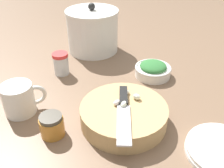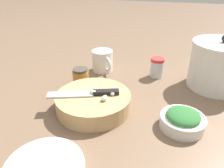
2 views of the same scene
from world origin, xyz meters
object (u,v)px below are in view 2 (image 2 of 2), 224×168
(spice_jar, at_px, (157,67))
(coffee_mug, at_px, (103,61))
(herb_bowl, at_px, (183,120))
(plate_stack, at_px, (44,168))
(stock_pot, at_px, (219,65))
(chef_knife, at_px, (88,93))
(cutting_board, at_px, (93,102))
(garlic_cloves, at_px, (101,93))
(honey_jar, at_px, (81,76))

(spice_jar, distance_m, coffee_mug, 0.23)
(herb_bowl, height_order, plate_stack, herb_bowl)
(stock_pot, bearing_deg, chef_knife, -56.86)
(herb_bowl, bearing_deg, spice_jar, -162.65)
(cutting_board, bearing_deg, stock_pot, 123.75)
(garlic_cloves, distance_m, plate_stack, 0.27)
(herb_bowl, height_order, stock_pot, stock_pot)
(garlic_cloves, bearing_deg, spice_jar, 152.79)
(spice_jar, height_order, stock_pot, stock_pot)
(herb_bowl, bearing_deg, honey_jar, -115.40)
(cutting_board, xyz_separation_m, herb_bowl, (0.02, 0.27, -0.00))
(coffee_mug, bearing_deg, cutting_board, 11.28)
(cutting_board, bearing_deg, spice_jar, 149.22)
(plate_stack, bearing_deg, honey_jar, -169.00)
(spice_jar, relative_size, coffee_mug, 0.76)
(chef_knife, relative_size, stock_pot, 1.02)
(garlic_cloves, height_order, herb_bowl, garlic_cloves)
(coffee_mug, xyz_separation_m, plate_stack, (0.55, 0.03, -0.04))
(garlic_cloves, height_order, honey_jar, garlic_cloves)
(garlic_cloves, distance_m, honey_jar, 0.21)
(cutting_board, height_order, spice_jar, spice_jar)
(garlic_cloves, distance_m, spice_jar, 0.33)
(stock_pot, bearing_deg, cutting_board, -56.25)
(garlic_cloves, xyz_separation_m, spice_jar, (-0.29, 0.15, -0.02))
(chef_knife, relative_size, honey_jar, 3.49)
(chef_knife, xyz_separation_m, stock_pot, (-0.27, 0.41, 0.03))
(plate_stack, distance_m, honey_jar, 0.42)
(cutting_board, bearing_deg, coffee_mug, -168.72)
(spice_jar, height_order, plate_stack, spice_jar)
(honey_jar, xyz_separation_m, stock_pot, (-0.11, 0.50, 0.06))
(plate_stack, bearing_deg, coffee_mug, -176.66)
(plate_stack, relative_size, honey_jar, 2.85)
(herb_bowl, xyz_separation_m, coffee_mug, (-0.31, -0.33, 0.02))
(coffee_mug, relative_size, plate_stack, 0.59)
(chef_knife, height_order, coffee_mug, coffee_mug)
(chef_knife, distance_m, honey_jar, 0.19)
(honey_jar, bearing_deg, plate_stack, 11.00)
(chef_knife, bearing_deg, garlic_cloves, -101.28)
(coffee_mug, xyz_separation_m, honey_jar, (0.13, -0.05, -0.02))
(honey_jar, height_order, stock_pot, stock_pot)
(spice_jar, bearing_deg, cutting_board, -30.78)
(cutting_board, relative_size, plate_stack, 1.32)
(plate_stack, bearing_deg, stock_pot, 141.05)
(chef_knife, height_order, plate_stack, chef_knife)
(coffee_mug, distance_m, plate_stack, 0.55)
(garlic_cloves, bearing_deg, stock_pot, 125.35)
(herb_bowl, distance_m, spice_jar, 0.33)
(cutting_board, height_order, herb_bowl, same)
(plate_stack, bearing_deg, chef_knife, 177.70)
(plate_stack, bearing_deg, cutting_board, 174.24)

